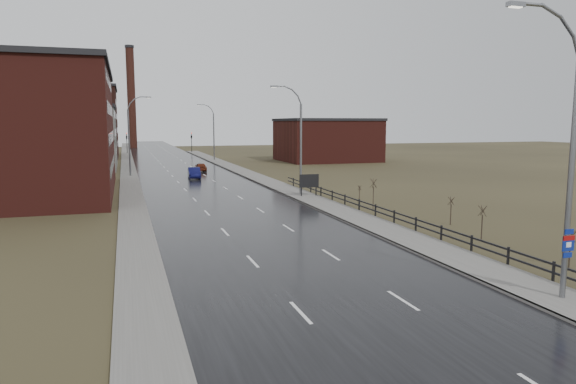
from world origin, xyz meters
TOP-DOWN VIEW (x-y plane):
  - ground at (0.00, 0.00)m, footprint 320.00×320.00m
  - road at (0.00, 60.00)m, footprint 14.00×300.00m
  - sidewalk_right at (8.60, 35.00)m, footprint 3.20×180.00m
  - curb_right at (7.08, 35.00)m, footprint 0.16×180.00m
  - sidewalk_left at (-8.20, 60.00)m, footprint 2.40×260.00m
  - warehouse_mid at (-17.99, 78.00)m, footprint 16.32×20.40m
  - warehouse_far at (-22.99, 108.00)m, footprint 26.52×24.48m
  - building_right at (30.30, 82.00)m, footprint 18.36×16.32m
  - smokestack at (-6.00, 150.00)m, footprint 2.70×2.70m
  - streetlight_main at (8.47, 2.00)m, footprint 3.91×0.29m
  - streetlight_right_mid at (8.50, 36.00)m, footprint 3.36×0.28m
  - streetlight_left at (-7.70, 62.00)m, footprint 3.36×0.28m
  - streetlight_right_far at (8.50, 90.00)m, footprint 3.36×0.28m
  - guardrail at (10.30, 18.31)m, footprint 0.10×53.05m
  - shrub_b at (13.27, 5.91)m, footprint 0.48×0.50m
  - shrub_c at (12.94, 12.46)m, footprint 0.55×0.58m
  - shrub_d at (14.30, 17.68)m, footprint 0.50×0.53m
  - shrub_e at (11.94, 25.61)m, footprint 0.65×0.68m
  - shrub_f at (12.90, 30.39)m, footprint 0.38×0.40m
  - billboard at (9.10, 34.28)m, footprint 2.08×0.17m
  - traffic_light_left at (-8.00, 120.00)m, footprint 0.58×2.73m
  - traffic_light_right at (8.00, 120.00)m, footprint 0.58×2.73m
  - car_near at (0.29, 56.00)m, footprint 1.87×4.62m
  - car_far at (2.61, 66.12)m, footprint 1.64×4.02m

SIDE VIEW (x-z plane):
  - ground at x=0.00m, z-range 0.00..0.00m
  - road at x=0.00m, z-range 0.00..0.06m
  - sidewalk_left at x=-8.20m, z-range 0.00..0.12m
  - sidewalk_right at x=8.60m, z-range 0.00..0.18m
  - curb_right at x=7.08m, z-range 0.00..0.18m
  - car_far at x=2.61m, z-range 0.00..1.37m
  - guardrail at x=10.30m, z-range 0.16..1.26m
  - car_near at x=0.29m, z-range 0.00..1.49m
  - shrub_f at x=12.90m, z-range 0.05..1.61m
  - shrub_b at x=13.27m, z-range 0.06..2.06m
  - shrub_d at x=14.30m, z-range 0.07..2.18m
  - shrub_c at x=12.94m, z-range 0.07..2.40m
  - shrub_e at x=11.94m, z-range 0.09..2.83m
  - billboard at x=9.10m, z-range 0.44..2.83m
  - building_right at x=30.30m, z-range 0.01..8.51m
  - traffic_light_left at x=-8.00m, z-range 1.95..7.25m
  - traffic_light_right at x=8.00m, z-range 1.95..7.25m
  - warehouse_mid at x=-17.99m, z-range 0.01..10.51m
  - streetlight_right_mid at x=8.50m, z-range 0.16..11.51m
  - streetlight_left at x=-7.70m, z-range 0.16..11.51m
  - streetlight_right_far at x=8.50m, z-range 0.16..11.51m
  - streetlight_main at x=8.47m, z-range 0.01..12.11m
  - warehouse_far at x=-22.99m, z-range 0.01..15.51m
  - smokestack at x=-6.00m, z-range 0.15..30.85m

